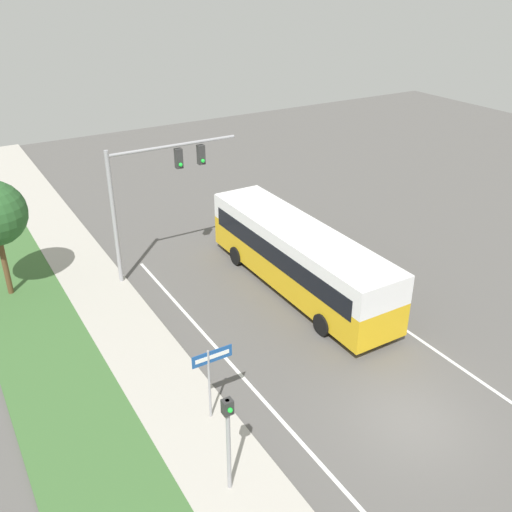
{
  "coord_description": "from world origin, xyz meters",
  "views": [
    {
      "loc": [
        -11.58,
        -9.49,
        13.3
      ],
      "look_at": [
        0.09,
        10.0,
        1.66
      ],
      "focal_mm": 40.0,
      "sensor_mm": 36.0,
      "label": 1
    }
  ],
  "objects_px": {
    "street_sign": "(211,371)",
    "pedestrian_signal": "(228,431)",
    "signal_gantry": "(152,184)",
    "bus": "(299,254)"
  },
  "relations": [
    {
      "from": "signal_gantry",
      "to": "pedestrian_signal",
      "type": "height_order",
      "value": "signal_gantry"
    },
    {
      "from": "street_sign",
      "to": "bus",
      "type": "bearing_deg",
      "value": 37.6
    },
    {
      "from": "bus",
      "to": "signal_gantry",
      "type": "bearing_deg",
      "value": 136.32
    },
    {
      "from": "bus",
      "to": "pedestrian_signal",
      "type": "height_order",
      "value": "pedestrian_signal"
    },
    {
      "from": "street_sign",
      "to": "pedestrian_signal",
      "type": "bearing_deg",
      "value": -107.67
    },
    {
      "from": "bus",
      "to": "pedestrian_signal",
      "type": "bearing_deg",
      "value": -134.07
    },
    {
      "from": "pedestrian_signal",
      "to": "signal_gantry",
      "type": "bearing_deg",
      "value": 76.2
    },
    {
      "from": "bus",
      "to": "pedestrian_signal",
      "type": "distance_m",
      "value": 11.61
    },
    {
      "from": "bus",
      "to": "signal_gantry",
      "type": "relative_size",
      "value": 1.78
    },
    {
      "from": "signal_gantry",
      "to": "street_sign",
      "type": "relative_size",
      "value": 2.32
    }
  ]
}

